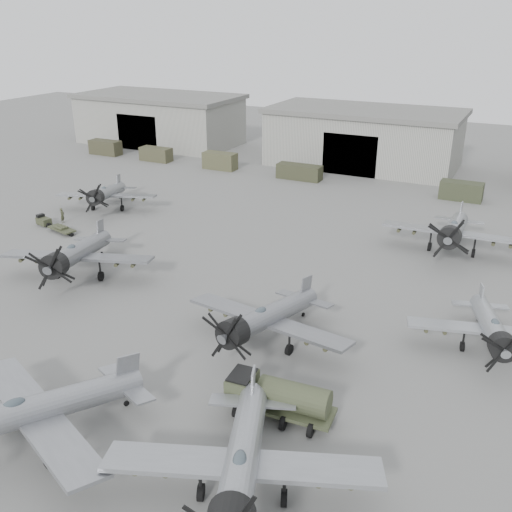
{
  "coord_description": "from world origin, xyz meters",
  "views": [
    {
      "loc": [
        24.11,
        -24.1,
        21.84
      ],
      "look_at": [
        3.93,
        16.65,
        2.5
      ],
      "focal_mm": 40.0,
      "sensor_mm": 36.0,
      "label": 1
    }
  ],
  "objects_px": {
    "aircraft_far_1": "(454,230)",
    "fuel_tanker": "(279,396)",
    "aircraft_mid_2": "(265,318)",
    "ground_crew": "(62,216)",
    "aircraft_mid_3": "(492,328)",
    "aircraft_near_2": "(241,464)",
    "aircraft_far_0": "(106,194)",
    "aircraft_mid_1": "(75,254)",
    "aircraft_near_1": "(29,412)",
    "tug_trailer": "(50,224)"
  },
  "relations": [
    {
      "from": "aircraft_near_1",
      "to": "aircraft_far_1",
      "type": "xyz_separation_m",
      "value": [
        15.9,
        38.36,
        0.11
      ]
    },
    {
      "from": "aircraft_near_1",
      "to": "aircraft_mid_3",
      "type": "relative_size",
      "value": 1.14
    },
    {
      "from": "aircraft_mid_1",
      "to": "fuel_tanker",
      "type": "xyz_separation_m",
      "value": [
        23.68,
        -9.11,
        -1.05
      ]
    },
    {
      "from": "aircraft_mid_2",
      "to": "tug_trailer",
      "type": "xyz_separation_m",
      "value": [
        -31.8,
        11.51,
        -1.84
      ]
    },
    {
      "from": "aircraft_far_1",
      "to": "tug_trailer",
      "type": "distance_m",
      "value": 42.65
    },
    {
      "from": "aircraft_near_2",
      "to": "fuel_tanker",
      "type": "xyz_separation_m",
      "value": [
        -1.11,
        6.8,
        -1.04
      ]
    },
    {
      "from": "aircraft_near_1",
      "to": "aircraft_far_0",
      "type": "height_order",
      "value": "aircraft_near_1"
    },
    {
      "from": "aircraft_near_2",
      "to": "aircraft_mid_1",
      "type": "distance_m",
      "value": 29.46
    },
    {
      "from": "aircraft_mid_1",
      "to": "aircraft_far_1",
      "type": "xyz_separation_m",
      "value": [
        28.8,
        20.85,
        0.05
      ]
    },
    {
      "from": "aircraft_near_2",
      "to": "aircraft_mid_2",
      "type": "relative_size",
      "value": 1.04
    },
    {
      "from": "aircraft_near_1",
      "to": "tug_trailer",
      "type": "relative_size",
      "value": 2.07
    },
    {
      "from": "ground_crew",
      "to": "fuel_tanker",
      "type": "bearing_deg",
      "value": -133.85
    },
    {
      "from": "aircraft_near_1",
      "to": "fuel_tanker",
      "type": "relative_size",
      "value": 2.0
    },
    {
      "from": "aircraft_mid_3",
      "to": "aircraft_far_1",
      "type": "height_order",
      "value": "aircraft_far_1"
    },
    {
      "from": "aircraft_mid_1",
      "to": "aircraft_mid_3",
      "type": "distance_m",
      "value": 34.2
    },
    {
      "from": "aircraft_mid_3",
      "to": "fuel_tanker",
      "type": "xyz_separation_m",
      "value": [
        -10.35,
        -12.48,
        -0.65
      ]
    },
    {
      "from": "aircraft_far_1",
      "to": "aircraft_far_0",
      "type": "bearing_deg",
      "value": -175.58
    },
    {
      "from": "aircraft_mid_2",
      "to": "tug_trailer",
      "type": "distance_m",
      "value": 33.87
    },
    {
      "from": "aircraft_near_1",
      "to": "aircraft_near_2",
      "type": "bearing_deg",
      "value": 30.44
    },
    {
      "from": "tug_trailer",
      "to": "aircraft_mid_2",
      "type": "bearing_deg",
      "value": -6.45
    },
    {
      "from": "aircraft_mid_2",
      "to": "aircraft_mid_3",
      "type": "distance_m",
      "value": 15.53
    },
    {
      "from": "aircraft_mid_1",
      "to": "aircraft_mid_2",
      "type": "relative_size",
      "value": 1.05
    },
    {
      "from": "aircraft_mid_2",
      "to": "ground_crew",
      "type": "distance_m",
      "value": 34.58
    },
    {
      "from": "aircraft_far_1",
      "to": "fuel_tanker",
      "type": "distance_m",
      "value": 30.41
    },
    {
      "from": "aircraft_near_1",
      "to": "aircraft_mid_2",
      "type": "distance_m",
      "value": 16.36
    },
    {
      "from": "aircraft_near_2",
      "to": "tug_trailer",
      "type": "bearing_deg",
      "value": 124.71
    },
    {
      "from": "aircraft_far_1",
      "to": "ground_crew",
      "type": "bearing_deg",
      "value": -168.24
    },
    {
      "from": "aircraft_far_0",
      "to": "aircraft_near_2",
      "type": "bearing_deg",
      "value": -64.87
    },
    {
      "from": "aircraft_mid_2",
      "to": "ground_crew",
      "type": "bearing_deg",
      "value": 165.39
    },
    {
      "from": "aircraft_far_1",
      "to": "aircraft_mid_3",
      "type": "bearing_deg",
      "value": -75.38
    },
    {
      "from": "aircraft_near_2",
      "to": "fuel_tanker",
      "type": "relative_size",
      "value": 2.05
    },
    {
      "from": "aircraft_far_1",
      "to": "aircraft_near_1",
      "type": "bearing_deg",
      "value": -114.56
    },
    {
      "from": "tug_trailer",
      "to": "ground_crew",
      "type": "relative_size",
      "value": 3.6
    },
    {
      "from": "aircraft_far_0",
      "to": "aircraft_far_1",
      "type": "bearing_deg",
      "value": -15.88
    },
    {
      "from": "aircraft_far_0",
      "to": "aircraft_far_1",
      "type": "xyz_separation_m",
      "value": [
        39.24,
        4.45,
        0.34
      ]
    },
    {
      "from": "aircraft_near_2",
      "to": "aircraft_far_0",
      "type": "height_order",
      "value": "aircraft_near_2"
    },
    {
      "from": "aircraft_mid_1",
      "to": "aircraft_near_2",
      "type": "bearing_deg",
      "value": -52.5
    },
    {
      "from": "fuel_tanker",
      "to": "aircraft_mid_2",
      "type": "bearing_deg",
      "value": 117.76
    },
    {
      "from": "aircraft_mid_3",
      "to": "aircraft_far_0",
      "type": "bearing_deg",
      "value": 149.18
    },
    {
      "from": "aircraft_near_2",
      "to": "aircraft_mid_3",
      "type": "distance_m",
      "value": 21.39
    },
    {
      "from": "aircraft_near_2",
      "to": "aircraft_far_1",
      "type": "distance_m",
      "value": 36.97
    },
    {
      "from": "aircraft_mid_1",
      "to": "tug_trailer",
      "type": "xyz_separation_m",
      "value": [
        -12.08,
        8.87,
        -1.99
      ]
    },
    {
      "from": "aircraft_near_2",
      "to": "aircraft_mid_1",
      "type": "relative_size",
      "value": 0.99
    },
    {
      "from": "aircraft_mid_2",
      "to": "ground_crew",
      "type": "height_order",
      "value": "aircraft_mid_2"
    },
    {
      "from": "aircraft_far_0",
      "to": "tug_trailer",
      "type": "distance_m",
      "value": 7.89
    },
    {
      "from": "fuel_tanker",
      "to": "aircraft_near_1",
      "type": "bearing_deg",
      "value": -145.83
    },
    {
      "from": "tug_trailer",
      "to": "ground_crew",
      "type": "xyz_separation_m",
      "value": [
        -0.03,
        1.93,
        0.4
      ]
    },
    {
      "from": "aircraft_near_2",
      "to": "aircraft_mid_2",
      "type": "xyz_separation_m",
      "value": [
        -5.08,
        13.27,
        -0.14
      ]
    },
    {
      "from": "aircraft_near_1",
      "to": "aircraft_far_1",
      "type": "bearing_deg",
      "value": 90.26
    },
    {
      "from": "aircraft_near_1",
      "to": "aircraft_mid_3",
      "type": "bearing_deg",
      "value": 67.44
    }
  ]
}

